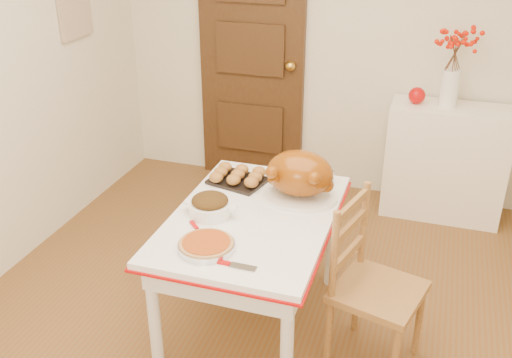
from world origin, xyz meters
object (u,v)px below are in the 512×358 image
(turkey_platter, at_px, (300,176))
(sideboard, at_px, (445,162))
(chair_oak, at_px, (379,288))
(pumpkin_pie, at_px, (206,244))
(kitchen_table, at_px, (253,272))

(turkey_platter, bearing_deg, sideboard, 78.10)
(chair_oak, relative_size, pumpkin_pie, 3.45)
(sideboard, distance_m, pumpkin_pie, 2.29)
(sideboard, distance_m, turkey_platter, 1.65)
(sideboard, height_order, pumpkin_pie, sideboard)
(chair_oak, height_order, pumpkin_pie, chair_oak)
(turkey_platter, relative_size, pumpkin_pie, 1.58)
(chair_oak, relative_size, turkey_platter, 2.18)
(sideboard, height_order, turkey_platter, turkey_platter)
(pumpkin_pie, bearing_deg, turkey_platter, 65.54)
(kitchen_table, distance_m, pumpkin_pie, 0.54)
(turkey_platter, distance_m, pumpkin_pie, 0.69)
(sideboard, bearing_deg, pumpkin_pie, -117.18)
(chair_oak, bearing_deg, kitchen_table, 98.95)
(chair_oak, bearing_deg, sideboard, 6.07)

